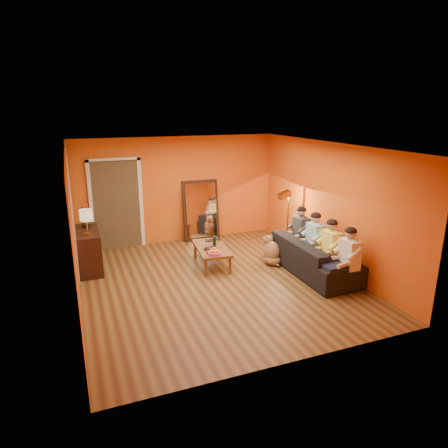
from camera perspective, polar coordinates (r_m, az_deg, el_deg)
name	(u,v)px	position (r m, az deg, el deg)	size (l,w,h in m)	color
room_shell	(210,213)	(7.73, -2.07, 1.61)	(5.00, 5.50, 2.60)	brown
white_accent	(72,208)	(8.68, -20.92, 2.16)	(0.02, 1.90, 2.58)	white
doorway_recess	(116,204)	(9.83, -15.16, 2.76)	(1.06, 0.30, 2.10)	#3F2D19
door_jamb_left	(91,207)	(9.67, -18.42, 2.27)	(0.08, 0.06, 2.20)	white
door_jamb_right	(141,203)	(9.78, -11.76, 2.92)	(0.08, 0.06, 2.20)	white
door_header	(113,160)	(9.52, -15.55, 8.86)	(1.22, 0.06, 0.08)	white
mirror_frame	(201,210)	(10.11, -3.31, 1.99)	(0.92, 0.06, 1.52)	black
mirror_glass	(201,211)	(10.08, -3.24, 1.93)	(0.78, 0.02, 1.36)	white
sideboard	(89,250)	(8.73, -18.71, -3.54)	(0.44, 1.18, 0.85)	black
table_lamp	(87,222)	(8.24, -19.02, 0.24)	(0.24, 0.24, 0.51)	beige
sofa	(311,256)	(8.39, 12.38, -4.43)	(0.92, 2.35, 0.68)	black
coffee_table	(212,256)	(8.54, -1.77, -4.63)	(0.62, 1.22, 0.42)	brown
floor_lamp	(288,223)	(9.26, 9.09, 0.20)	(0.30, 0.24, 1.44)	#B28234
dog	(272,250)	(8.65, 6.85, -3.66)	(0.35, 0.54, 0.64)	#8F6140
person_far_left	(349,259)	(7.62, 17.43, -4.83)	(0.70, 0.44, 1.22)	silver
person_mid_left	(331,250)	(8.03, 15.02, -3.55)	(0.70, 0.44, 1.22)	#FDE754
person_mid_right	(315,241)	(8.45, 12.86, -2.39)	(0.70, 0.44, 1.22)	#9BCBF0
person_far_right	(301,233)	(8.89, 10.90, -1.34)	(0.70, 0.44, 1.22)	#343339
fruit_bowl	(214,251)	(8.01, -1.39, -3.86)	(0.26, 0.26, 0.16)	#C1448E
wine_bottle	(215,241)	(8.38, -1.36, -2.37)	(0.07, 0.07, 0.31)	black
tumbler	(215,243)	(8.59, -1.30, -2.67)	(0.10, 0.10, 0.09)	#B27F3F
laptop	(214,240)	(8.83, -1.44, -2.36)	(0.36, 0.23, 0.03)	black
book_lower	(207,251)	(8.23, -2.50, -3.81)	(0.19, 0.25, 0.02)	black
book_mid	(207,249)	(8.23, -2.46, -3.64)	(0.20, 0.27, 0.02)	red
book_upper	(207,249)	(8.20, -2.49, -3.56)	(0.16, 0.21, 0.02)	black
vase	(86,222)	(8.81, -19.11, 0.21)	(0.19, 0.19, 0.20)	black
flowers	(85,210)	(8.74, -19.28, 1.93)	(0.17, 0.17, 0.51)	red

